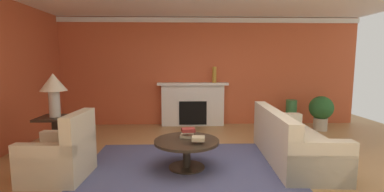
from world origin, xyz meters
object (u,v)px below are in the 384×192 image
(sofa, at_px, (291,143))
(armchair_near_window, at_px, (61,157))
(coffee_table, at_px, (187,147))
(vase_mantel_right, at_px, (214,75))
(side_table, at_px, (56,134))
(vase_tall_corner, at_px, (291,114))
(fireplace, at_px, (193,105))
(table_lamp, at_px, (53,86))
(potted_plant, at_px, (321,110))

(sofa, height_order, armchair_near_window, armchair_near_window)
(coffee_table, distance_m, vase_mantel_right, 3.09)
(armchair_near_window, xyz_separation_m, side_table, (-0.49, 0.94, 0.09))
(sofa, bearing_deg, vase_mantel_right, 111.38)
(armchair_near_window, relative_size, vase_tall_corner, 1.35)
(fireplace, relative_size, sofa, 0.84)
(vase_mantel_right, bearing_deg, armchair_near_window, -128.69)
(table_lamp, xyz_separation_m, vase_mantel_right, (3.01, 2.20, 0.10))
(sofa, bearing_deg, potted_plant, 52.52)
(vase_mantel_right, bearing_deg, sofa, -68.62)
(fireplace, height_order, armchair_near_window, fireplace)
(side_table, xyz_separation_m, potted_plant, (5.53, 1.64, 0.09))
(fireplace, height_order, table_lamp, table_lamp)
(fireplace, bearing_deg, potted_plant, -11.29)
(armchair_near_window, distance_m, vase_tall_corner, 5.30)
(sofa, distance_m, side_table, 4.02)
(vase_tall_corner, xyz_separation_m, potted_plant, (0.60, -0.31, 0.14))
(fireplace, relative_size, potted_plant, 2.16)
(sofa, relative_size, vase_tall_corner, 3.06)
(sofa, relative_size, vase_mantel_right, 5.30)
(fireplace, xyz_separation_m, sofa, (1.55, -2.60, -0.23))
(side_table, xyz_separation_m, vase_mantel_right, (3.01, 2.20, 0.92))
(vase_mantel_right, bearing_deg, potted_plant, -12.61)
(sofa, height_order, potted_plant, sofa)
(armchair_near_window, xyz_separation_m, vase_mantel_right, (2.52, 3.14, 1.02))
(armchair_near_window, distance_m, potted_plant, 5.66)
(fireplace, distance_m, table_lamp, 3.40)
(fireplace, bearing_deg, coffee_table, -93.85)
(vase_mantel_right, bearing_deg, table_lamp, -143.82)
(potted_plant, bearing_deg, armchair_near_window, -152.89)
(armchair_near_window, distance_m, vase_mantel_right, 4.15)
(table_lamp, distance_m, vase_tall_corner, 5.37)
(fireplace, distance_m, armchair_near_window, 3.76)
(coffee_table, distance_m, side_table, 2.35)
(potted_plant, bearing_deg, fireplace, 168.71)
(fireplace, distance_m, vase_mantel_right, 0.96)
(potted_plant, bearing_deg, sofa, -127.48)
(sofa, bearing_deg, vase_tall_corner, 68.14)
(side_table, bearing_deg, coffee_table, -15.72)
(armchair_near_window, bearing_deg, fireplace, 58.35)
(coffee_table, bearing_deg, table_lamp, 164.28)
(coffee_table, bearing_deg, potted_plant, 34.84)
(armchair_near_window, bearing_deg, sofa, 9.59)
(fireplace, xyz_separation_m, side_table, (-2.46, -2.25, -0.13))
(fireplace, height_order, coffee_table, fireplace)
(vase_tall_corner, bearing_deg, coffee_table, -135.86)
(sofa, distance_m, coffee_table, 1.77)
(side_table, bearing_deg, sofa, -5.00)
(vase_tall_corner, bearing_deg, vase_mantel_right, 172.59)
(fireplace, xyz_separation_m, vase_tall_corner, (2.47, -0.30, -0.18))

